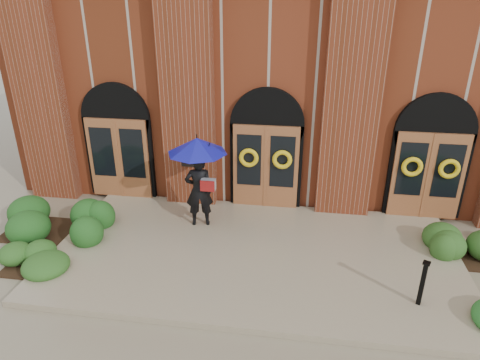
# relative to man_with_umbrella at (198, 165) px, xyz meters

# --- Properties ---
(ground) EXTENTS (90.00, 90.00, 0.00)m
(ground) POSITION_rel_man_with_umbrella_xyz_m (1.65, -1.32, -1.90)
(ground) COLOR gray
(ground) RESTS_ON ground
(landing) EXTENTS (10.00, 5.30, 0.15)m
(landing) POSITION_rel_man_with_umbrella_xyz_m (1.65, -1.17, -1.83)
(landing) COLOR gray
(landing) RESTS_ON ground
(church_building) EXTENTS (16.20, 12.53, 7.00)m
(church_building) POSITION_rel_man_with_umbrella_xyz_m (1.65, 7.46, 1.60)
(church_building) COLOR maroon
(church_building) RESTS_ON ground
(man_with_umbrella) EXTENTS (1.89, 1.89, 2.51)m
(man_with_umbrella) POSITION_rel_man_with_umbrella_xyz_m (0.00, 0.00, 0.00)
(man_with_umbrella) COLOR black
(man_with_umbrella) RESTS_ON landing
(metal_post) EXTENTS (0.18, 0.18, 1.03)m
(metal_post) POSITION_rel_man_with_umbrella_xyz_m (5.25, -2.57, -1.21)
(metal_post) COLOR black
(metal_post) RESTS_ON landing
(hedge_wall_left) EXTENTS (3.13, 1.25, 0.80)m
(hedge_wall_left) POSITION_rel_man_with_umbrella_xyz_m (-3.55, -0.82, -1.50)
(hedge_wall_left) COLOR #1C4A18
(hedge_wall_left) RESTS_ON ground
(hedge_front_left) EXTENTS (1.38, 1.18, 0.49)m
(hedge_front_left) POSITION_rel_man_with_umbrella_xyz_m (-3.45, -2.23, -1.66)
(hedge_front_left) COLOR #27511C
(hedge_front_left) RESTS_ON ground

